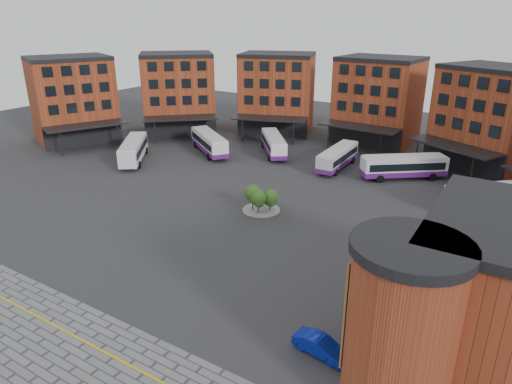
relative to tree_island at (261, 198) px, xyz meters
The scene contains 11 objects.
ground 12.01m from the tree_island, 100.26° to the right, with size 160.00×160.00×0.00m, color #28282B.
yellow_line 25.76m from the tree_island, 90.26° to the right, with size 26.00×0.15×0.02m, color gold.
main_building 27.98m from the tree_island, 104.55° to the left, with size 94.14×42.48×14.60m.
tree_island is the anchor object (origin of this frame).
bus_a 27.43m from the tree_island, 166.82° to the left, with size 9.02×10.87×3.28m.
bus_b 25.10m from the tree_island, 140.76° to the left, with size 11.07×8.92×3.28m.
bus_c 23.29m from the tree_island, 116.06° to the left, with size 8.88×10.22×3.11m.
bus_d 19.69m from the tree_island, 86.04° to the left, with size 2.85×10.78×3.03m.
bus_e 22.76m from the tree_island, 61.40° to the left, with size 10.80×9.21×3.27m.
bus_f 26.84m from the tree_island, 31.83° to the left, with size 10.38×9.60×3.24m.
blue_car 23.99m from the tree_island, 49.17° to the right, with size 1.38×3.96×1.31m, color #0C1E9D.
Camera 1 is at (27.02, -29.64, 21.44)m, focal length 32.00 mm.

